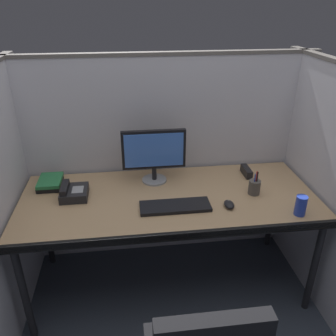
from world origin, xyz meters
TOP-DOWN VIEW (x-y plane):
  - ground_plane at (0.00, 0.00)m, footprint 8.00×8.00m
  - cubicle_partition_rear at (0.00, 0.74)m, footprint 2.21×0.06m
  - cubicle_partition_left at (-0.99, 0.20)m, footprint 0.06×1.41m
  - cubicle_partition_right at (0.99, 0.20)m, footprint 0.06×1.41m
  - desk at (0.00, 0.29)m, footprint 1.90×0.80m
  - monitor_center at (-0.07, 0.52)m, footprint 0.43×0.17m
  - keyboard_main at (0.02, 0.16)m, footprint 0.43×0.15m
  - computer_mouse at (0.35, 0.13)m, footprint 0.06×0.10m
  - desk_phone at (-0.61, 0.37)m, footprint 0.17×0.19m
  - red_stapler at (0.59, 0.53)m, footprint 0.04×0.15m
  - pen_cup at (0.55, 0.27)m, footprint 0.08×0.08m
  - soda_can at (0.74, 0.00)m, footprint 0.07×0.07m
  - book_stack at (-0.78, 0.54)m, footprint 0.15×0.22m

SIDE VIEW (x-z plane):
  - ground_plane at x=0.00m, z-range 0.00..0.00m
  - desk at x=0.00m, z-range 0.32..1.06m
  - keyboard_main at x=0.02m, z-range 0.74..0.76m
  - computer_mouse at x=0.35m, z-range 0.74..0.77m
  - book_stack at x=-0.78m, z-range 0.74..0.79m
  - red_stapler at x=0.59m, z-range 0.74..0.80m
  - desk_phone at x=-0.61m, z-range 0.73..0.82m
  - pen_cup at x=0.55m, z-range 0.71..0.87m
  - cubicle_partition_rear at x=0.00m, z-range 0.00..1.58m
  - cubicle_partition_left at x=-0.99m, z-range 0.00..1.58m
  - cubicle_partition_right at x=0.99m, z-range 0.00..1.58m
  - soda_can at x=0.74m, z-range 0.74..0.86m
  - monitor_center at x=-0.07m, z-range 0.77..1.14m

